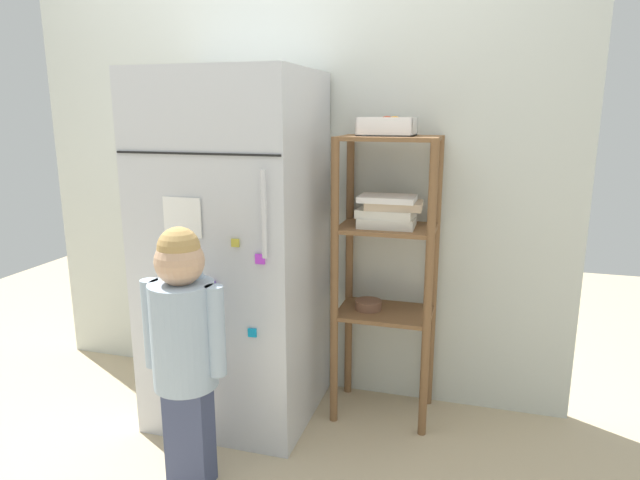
% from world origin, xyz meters
% --- Properties ---
extents(ground_plane, '(6.00, 6.00, 0.00)m').
position_xyz_m(ground_plane, '(0.00, 0.00, 0.00)').
color(ground_plane, tan).
extents(kitchen_wall_back, '(2.73, 0.03, 2.07)m').
position_xyz_m(kitchen_wall_back, '(0.00, 0.37, 1.04)').
color(kitchen_wall_back, silver).
rests_on(kitchen_wall_back, ground).
extents(refrigerator, '(0.70, 0.68, 1.57)m').
position_xyz_m(refrigerator, '(-0.14, 0.02, 0.79)').
color(refrigerator, silver).
rests_on(refrigerator, ground).
extents(child_standing, '(0.33, 0.24, 1.01)m').
position_xyz_m(child_standing, '(-0.09, -0.54, 0.61)').
color(child_standing, '#3D4667').
rests_on(child_standing, ground).
extents(pantry_shelf_unit, '(0.44, 0.32, 1.30)m').
position_xyz_m(pantry_shelf_unit, '(0.52, 0.18, 0.82)').
color(pantry_shelf_unit, brown).
rests_on(pantry_shelf_unit, ground).
extents(fruit_bin, '(0.24, 0.18, 0.08)m').
position_xyz_m(fruit_bin, '(0.51, 0.20, 1.33)').
color(fruit_bin, white).
rests_on(fruit_bin, pantry_shelf_unit).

